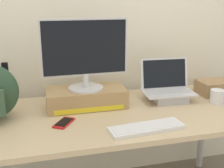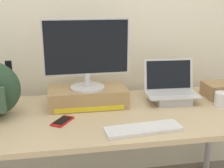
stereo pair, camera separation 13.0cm
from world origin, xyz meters
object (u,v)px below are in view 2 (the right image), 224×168
Objects in this scene: toner_box_yellow at (88,97)px; open_laptop at (171,93)px; external_keyboard at (143,129)px; cell_phone at (62,121)px; coffee_mug at (222,99)px; desktop_monitor at (87,53)px.

open_laptop reaches higher than toner_box_yellow.
cell_phone is at bearing 150.65° from external_keyboard.
external_keyboard is at bearing -156.35° from coffee_mug.
coffee_mug is (0.29, -0.15, -0.01)m from open_laptop.
desktop_monitor reaches higher than open_laptop.
toner_box_yellow is 3.73× the size of coffee_mug.
open_laptop is 0.51m from external_keyboard.
desktop_monitor is at bearing -179.06° from open_laptop.
desktop_monitor is 3.37× the size of cell_phone.
desktop_monitor is 0.45m from cell_phone.
desktop_monitor is (0.00, -0.00, 0.28)m from toner_box_yellow.
open_laptop is at bearing 153.38° from coffee_mug.
toner_box_yellow is 3.13× the size of cell_phone.
open_laptop is (0.56, -0.02, -0.29)m from desktop_monitor.
toner_box_yellow is 1.42× the size of open_laptop.
open_laptop is 0.85× the size of external_keyboard.
cell_phone is at bearing -126.14° from desktop_monitor.
external_keyboard is (-0.31, -0.41, -0.05)m from open_laptop.
coffee_mug is 1.01m from cell_phone.
desktop_monitor is 0.91m from coffee_mug.
open_laptop is at bearing -2.00° from toner_box_yellow.
external_keyboard is 0.65m from coffee_mug.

